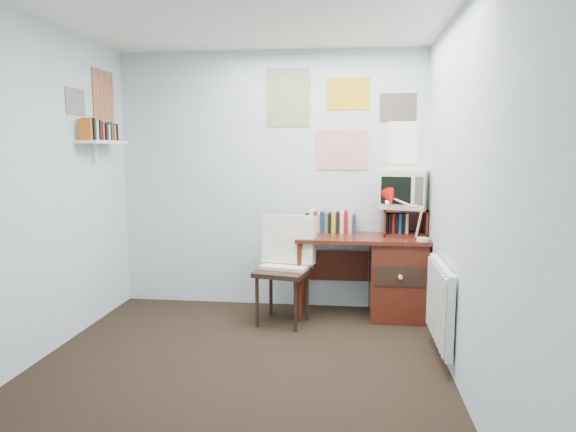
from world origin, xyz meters
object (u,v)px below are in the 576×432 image
at_px(desk, 391,274).
at_px(tv_riser, 404,222).
at_px(wall_shelf, 102,142).
at_px(crt_tv, 405,187).
at_px(radiator, 440,303).
at_px(desk_chair, 283,272).
at_px(desk_lamp, 424,219).

xyz_separation_m(desk, tv_riser, (0.12, 0.11, 0.48)).
xyz_separation_m(tv_riser, wall_shelf, (-2.69, -0.49, 0.74)).
bearing_deg(crt_tv, wall_shelf, -152.38).
bearing_deg(radiator, crt_tv, 98.87).
relative_size(radiator, wall_shelf, 1.29).
relative_size(tv_riser, wall_shelf, 0.65).
xyz_separation_m(desk_chair, wall_shelf, (-1.60, -0.07, 1.15)).
bearing_deg(tv_riser, desk_lamp, -67.52).
bearing_deg(crt_tv, desk_chair, -141.51).
height_order(crt_tv, wall_shelf, wall_shelf).
bearing_deg(wall_shelf, desk_chair, 2.69).
distance_m(tv_riser, radiator, 1.15).
bearing_deg(desk, radiator, -72.76).
height_order(crt_tv, radiator, crt_tv).
xyz_separation_m(desk_lamp, radiator, (0.04, -0.72, -0.54)).
height_order(desk_lamp, tv_riser, desk_lamp).
relative_size(crt_tv, wall_shelf, 0.66).
relative_size(desk_lamp, wall_shelf, 0.64).
bearing_deg(tv_riser, wall_shelf, -169.68).
distance_m(desk_lamp, wall_shelf, 2.90).
distance_m(desk_chair, tv_riser, 1.24).
height_order(desk, desk_chair, desk_chair).
bearing_deg(desk_chair, radiator, -13.61).
bearing_deg(desk_chair, desk, 30.02).
height_order(tv_riser, crt_tv, crt_tv).
bearing_deg(tv_riser, desk_chair, -159.24).
height_order(desk_chair, tv_riser, tv_riser).
relative_size(desk, desk_chair, 1.28).
xyz_separation_m(tv_riser, crt_tv, (0.00, 0.02, 0.32)).
relative_size(tv_riser, crt_tv, 0.97).
relative_size(desk_chair, desk_lamp, 2.38).
xyz_separation_m(tv_riser, radiator, (0.17, -1.04, -0.47)).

